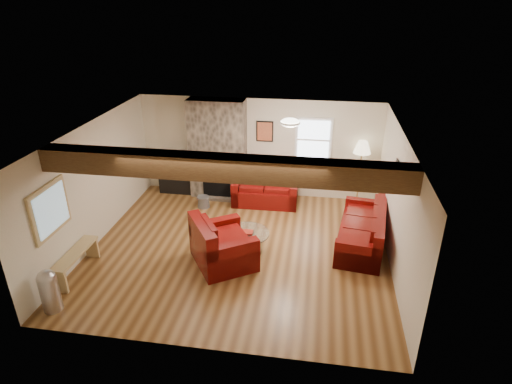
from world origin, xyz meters
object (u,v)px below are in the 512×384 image
television (179,165)px  floor_lamp (362,151)px  sofa_three (362,227)px  tv_cabinet (180,182)px  armchair_red (223,241)px  loveseat (266,187)px  coffee_table (247,242)px

television → floor_lamp: floor_lamp is taller
sofa_three → television: 4.96m
sofa_three → floor_lamp: 2.20m
tv_cabinet → floor_lamp: (4.58, 0.02, 1.13)m
sofa_three → tv_cabinet: 4.95m
sofa_three → armchair_red: bearing=-60.2°
loveseat → television: bearing=171.5°
loveseat → coffee_table: 2.31m
armchair_red → television: television is taller
television → tv_cabinet: bearing=0.0°
coffee_table → tv_cabinet: tv_cabinet is taller
tv_cabinet → armchair_red: bearing=-58.4°
armchair_red → tv_cabinet: bearing=-1.1°
sofa_three → tv_cabinet: size_ratio=2.06×
sofa_three → coffee_table: sofa_three is taller
armchair_red → floor_lamp: 4.18m
tv_cabinet → television: 0.49m
sofa_three → armchair_red: 2.89m
sofa_three → loveseat: loveseat is taller
coffee_table → floor_lamp: 3.70m
sofa_three → tv_cabinet: sofa_three is taller
armchair_red → coffee_table: bearing=-74.5°
tv_cabinet → floor_lamp: 4.72m
floor_lamp → armchair_red: bearing=-131.7°
sofa_three → armchair_red: (-2.68, -1.08, 0.07)m
loveseat → armchair_red: 2.76m
sofa_three → armchair_red: size_ratio=1.78×
loveseat → television: 2.36m
television → coffee_table: bearing=-49.2°
loveseat → television: (-2.32, 0.30, 0.32)m
sofa_three → armchair_red: armchair_red is taller
loveseat → armchair_red: size_ratio=1.35×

